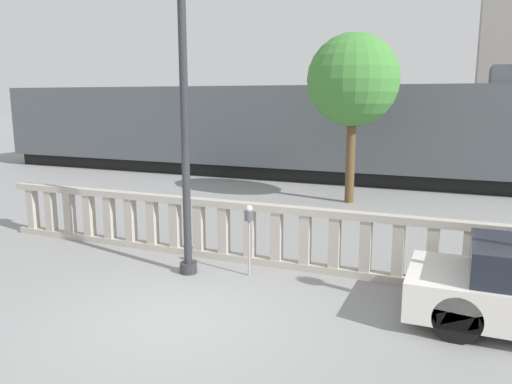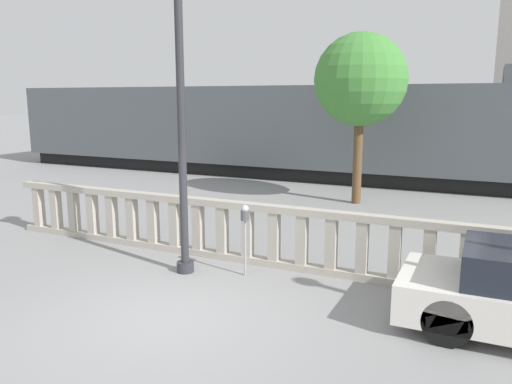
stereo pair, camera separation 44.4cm
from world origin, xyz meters
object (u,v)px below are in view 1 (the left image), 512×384
(train_near, at_px, (255,129))
(parking_meter, at_px, (249,219))
(tree_left, at_px, (353,81))
(lamppost, at_px, (184,111))
(train_far, at_px, (421,123))

(train_near, bearing_deg, parking_meter, -67.84)
(tree_left, bearing_deg, train_near, 139.87)
(lamppost, xyz_separation_m, tree_left, (1.42, 7.69, 0.75))
(parking_meter, distance_m, train_near, 12.57)
(train_near, distance_m, train_far, 12.62)
(lamppost, relative_size, parking_meter, 3.96)
(train_near, relative_size, train_far, 1.00)
(train_near, xyz_separation_m, train_far, (5.88, 11.17, -0.15))
(parking_meter, bearing_deg, train_near, 112.16)
(parking_meter, distance_m, tree_left, 7.87)
(lamppost, relative_size, tree_left, 1.03)
(train_far, bearing_deg, parking_meter, -92.88)
(parking_meter, height_order, tree_left, tree_left)
(train_near, height_order, train_far, train_near)
(parking_meter, xyz_separation_m, train_near, (-4.73, 11.61, 0.88))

